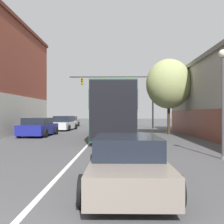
{
  "coord_description": "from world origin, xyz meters",
  "views": [
    {
      "loc": [
        1.65,
        -1.97,
        1.78
      ],
      "look_at": [
        1.28,
        15.75,
        1.84
      ],
      "focal_mm": 42.0,
      "sensor_mm": 36.0,
      "label": 1
    }
  ],
  "objects_px": {
    "street_tree_near": "(169,84)",
    "parked_car_left_far": "(38,127)",
    "traffic_signal_gantry": "(124,87)",
    "street_lamp": "(223,95)",
    "parked_car_left_near": "(70,122)",
    "hatchback_foreground": "(127,164)",
    "parked_car_left_mid": "(64,123)",
    "bus": "(113,110)"
  },
  "relations": [
    {
      "from": "traffic_signal_gantry",
      "to": "street_lamp",
      "type": "bearing_deg",
      "value": -80.64
    },
    {
      "from": "parked_car_left_far",
      "to": "traffic_signal_gantry",
      "type": "relative_size",
      "value": 0.47
    },
    {
      "from": "street_tree_near",
      "to": "hatchback_foreground",
      "type": "bearing_deg",
      "value": -104.42
    },
    {
      "from": "parked_car_left_mid",
      "to": "street_tree_near",
      "type": "relative_size",
      "value": 0.76
    },
    {
      "from": "bus",
      "to": "street_lamp",
      "type": "bearing_deg",
      "value": -156.21
    },
    {
      "from": "bus",
      "to": "parked_car_left_near",
      "type": "relative_size",
      "value": 2.95
    },
    {
      "from": "parked_car_left_far",
      "to": "traffic_signal_gantry",
      "type": "xyz_separation_m",
      "value": [
        6.85,
        10.14,
        4.05
      ]
    },
    {
      "from": "parked_car_left_mid",
      "to": "street_tree_near",
      "type": "distance_m",
      "value": 11.5
    },
    {
      "from": "street_lamp",
      "to": "parked_car_left_far",
      "type": "bearing_deg",
      "value": 135.61
    },
    {
      "from": "hatchback_foreground",
      "to": "parked_car_left_mid",
      "type": "xyz_separation_m",
      "value": [
        -5.72,
        20.66,
        0.1
      ]
    },
    {
      "from": "bus",
      "to": "street_tree_near",
      "type": "distance_m",
      "value": 5.51
    },
    {
      "from": "hatchback_foreground",
      "to": "parked_car_left_far",
      "type": "bearing_deg",
      "value": 24.12
    },
    {
      "from": "street_tree_near",
      "to": "parked_car_left_far",
      "type": "bearing_deg",
      "value": -170.34
    },
    {
      "from": "hatchback_foreground",
      "to": "parked_car_left_near",
      "type": "bearing_deg",
      "value": 12.73
    },
    {
      "from": "traffic_signal_gantry",
      "to": "street_lamp",
      "type": "height_order",
      "value": "traffic_signal_gantry"
    },
    {
      "from": "parked_car_left_near",
      "to": "parked_car_left_far",
      "type": "xyz_separation_m",
      "value": [
        0.03,
        -13.43,
        0.03
      ]
    },
    {
      "from": "parked_car_left_near",
      "to": "bus",
      "type": "bearing_deg",
      "value": -157.53
    },
    {
      "from": "parked_car_left_near",
      "to": "hatchback_foreground",
      "type": "bearing_deg",
      "value": -167.26
    },
    {
      "from": "street_lamp",
      "to": "street_tree_near",
      "type": "xyz_separation_m",
      "value": [
        0.21,
        11.71,
        1.72
      ]
    },
    {
      "from": "parked_car_left_near",
      "to": "traffic_signal_gantry",
      "type": "bearing_deg",
      "value": -115.95
    },
    {
      "from": "bus",
      "to": "parked_car_left_near",
      "type": "height_order",
      "value": "bus"
    },
    {
      "from": "parked_car_left_mid",
      "to": "street_tree_near",
      "type": "height_order",
      "value": "street_tree_near"
    },
    {
      "from": "hatchback_foreground",
      "to": "street_tree_near",
      "type": "relative_size",
      "value": 0.62
    },
    {
      "from": "traffic_signal_gantry",
      "to": "street_tree_near",
      "type": "xyz_separation_m",
      "value": [
        3.52,
        -8.37,
        -0.53
      ]
    },
    {
      "from": "traffic_signal_gantry",
      "to": "street_lamp",
      "type": "xyz_separation_m",
      "value": [
        3.31,
        -20.08,
        -2.24
      ]
    },
    {
      "from": "parked_car_left_near",
      "to": "parked_car_left_far",
      "type": "bearing_deg",
      "value": 179.75
    },
    {
      "from": "parked_car_left_mid",
      "to": "parked_car_left_near",
      "type": "bearing_deg",
      "value": 9.74
    },
    {
      "from": "parked_car_left_mid",
      "to": "street_lamp",
      "type": "distance_m",
      "value": 19.31
    },
    {
      "from": "hatchback_foreground",
      "to": "traffic_signal_gantry",
      "type": "xyz_separation_m",
      "value": [
        0.51,
        24.04,
        4.13
      ]
    },
    {
      "from": "parked_car_left_near",
      "to": "parked_car_left_mid",
      "type": "distance_m",
      "value": 6.71
    },
    {
      "from": "traffic_signal_gantry",
      "to": "parked_car_left_near",
      "type": "bearing_deg",
      "value": 154.42
    },
    {
      "from": "bus",
      "to": "street_tree_near",
      "type": "height_order",
      "value": "street_tree_near"
    },
    {
      "from": "street_lamp",
      "to": "traffic_signal_gantry",
      "type": "bearing_deg",
      "value": 99.36
    },
    {
      "from": "hatchback_foreground",
      "to": "street_lamp",
      "type": "relative_size",
      "value": 0.92
    },
    {
      "from": "street_lamp",
      "to": "parked_car_left_mid",
      "type": "bearing_deg",
      "value": 119.74
    },
    {
      "from": "bus",
      "to": "street_lamp",
      "type": "relative_size",
      "value": 2.87
    },
    {
      "from": "parked_car_left_near",
      "to": "street_lamp",
      "type": "distance_m",
      "value": 25.56
    },
    {
      "from": "traffic_signal_gantry",
      "to": "parked_car_left_mid",
      "type": "bearing_deg",
      "value": -151.48
    },
    {
      "from": "hatchback_foreground",
      "to": "street_tree_near",
      "type": "bearing_deg",
      "value": -14.8
    },
    {
      "from": "street_lamp",
      "to": "street_tree_near",
      "type": "height_order",
      "value": "street_tree_near"
    },
    {
      "from": "bus",
      "to": "street_lamp",
      "type": "xyz_separation_m",
      "value": [
        4.35,
        -9.53,
        0.47
      ]
    },
    {
      "from": "parked_car_left_mid",
      "to": "traffic_signal_gantry",
      "type": "relative_size",
      "value": 0.49
    }
  ]
}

